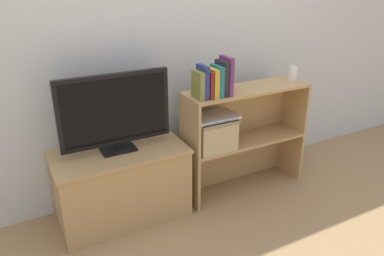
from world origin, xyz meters
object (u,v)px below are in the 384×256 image
(tv, at_px, (115,111))
(book_plum, at_px, (226,76))
(book_mustard, at_px, (212,83))
(laptop, at_px, (212,117))
(book_navy, at_px, (203,82))
(book_maroon, at_px, (207,84))
(book_olive, at_px, (198,85))
(book_charcoal, at_px, (222,78))
(baby_monitor, at_px, (293,74))
(storage_basket_left, at_px, (212,132))
(book_teal, at_px, (217,81))
(tv_stand, at_px, (121,183))

(tv, relative_size, book_plum, 2.80)
(book_mustard, bearing_deg, laptop, 47.70)
(book_navy, relative_size, book_maroon, 1.22)
(book_olive, bearing_deg, book_charcoal, 0.00)
(baby_monitor, bearing_deg, book_plum, -175.74)
(tv, height_order, book_olive, tv)
(book_olive, height_order, baby_monitor, book_olive)
(tv, xyz_separation_m, book_maroon, (0.59, -0.13, 0.13))
(book_charcoal, height_order, storage_basket_left, book_charcoal)
(book_maroon, distance_m, book_mustard, 0.04)
(book_charcoal, bearing_deg, laptop, 144.99)
(book_maroon, xyz_separation_m, book_teal, (0.07, 0.00, 0.01))
(book_plum, bearing_deg, laptop, 158.18)
(baby_monitor, relative_size, laptop, 0.40)
(book_olive, bearing_deg, storage_basket_left, 13.43)
(book_charcoal, xyz_separation_m, laptop, (-0.05, 0.03, -0.28))
(tv_stand, relative_size, book_olive, 4.71)
(book_olive, relative_size, laptop, 0.54)
(baby_monitor, distance_m, laptop, 0.74)
(book_olive, bearing_deg, book_mustard, 0.00)
(tv_stand, bearing_deg, book_navy, -13.22)
(tv_stand, xyz_separation_m, book_olive, (0.52, -0.13, 0.65))
(book_maroon, height_order, storage_basket_left, book_maroon)
(book_maroon, xyz_separation_m, laptop, (0.06, 0.03, -0.25))
(tv_stand, bearing_deg, book_mustard, -11.78)
(book_navy, relative_size, book_plum, 0.86)
(book_teal, height_order, book_plum, book_plum)
(laptop, bearing_deg, tv, 171.60)
(book_mustard, relative_size, storage_basket_left, 0.65)
(book_charcoal, relative_size, book_plum, 0.91)
(book_navy, distance_m, book_teal, 0.11)
(book_charcoal, xyz_separation_m, storage_basket_left, (-0.05, 0.03, -0.39))
(book_mustard, xyz_separation_m, storage_basket_left, (0.03, 0.03, -0.37))
(laptop, bearing_deg, book_olive, -166.57)
(book_teal, bearing_deg, baby_monitor, 3.83)
(book_olive, xyz_separation_m, book_navy, (0.03, 0.00, 0.02))
(book_teal, xyz_separation_m, storage_basket_left, (-0.01, 0.03, -0.37))
(tv, xyz_separation_m, laptop, (0.65, -0.10, -0.12))
(book_plum, bearing_deg, baby_monitor, 4.26)
(tv, xyz_separation_m, book_navy, (0.55, -0.13, 0.15))
(book_navy, height_order, book_mustard, book_navy)
(book_navy, relative_size, laptop, 0.64)
(book_maroon, bearing_deg, tv_stand, 167.53)
(tv_stand, bearing_deg, book_charcoal, -10.55)
(book_maroon, relative_size, book_mustard, 0.94)
(book_maroon, bearing_deg, book_teal, 0.00)
(storage_basket_left, bearing_deg, book_charcoal, -35.01)
(book_maroon, bearing_deg, book_olive, 180.00)
(tv_stand, relative_size, book_mustard, 4.57)
(book_maroon, height_order, laptop, book_maroon)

